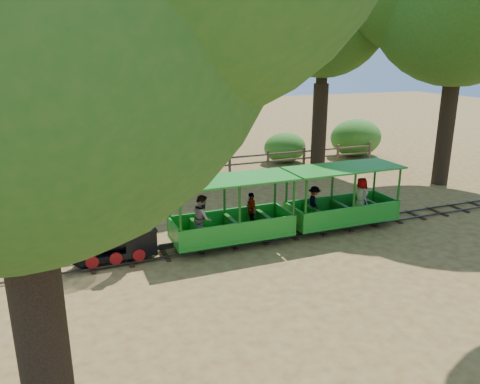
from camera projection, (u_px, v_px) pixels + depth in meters
name	position (u px, v px, depth m)	size (l,w,h in m)	color
ground	(290.00, 235.00, 14.76)	(90.00, 90.00, 0.00)	olive
track	(290.00, 233.00, 14.74)	(22.00, 1.00, 0.10)	#3F3D3A
locomotive	(110.00, 207.00, 12.42)	(2.40, 1.21, 2.86)	black
carriage_front	(228.00, 220.00, 13.77)	(3.76, 1.53, 1.95)	#1C841F
carriage_rear	(341.00, 204.00, 15.21)	(3.76, 1.53, 1.95)	#1C841F
oak_ne	(324.00, 3.00, 21.26)	(7.59, 6.68, 10.46)	#2D2116
fence	(210.00, 164.00, 21.71)	(18.10, 0.10, 1.00)	brown
shrub_west	(129.00, 158.00, 21.53)	(2.62, 2.01, 1.81)	#2D6B1E
shrub_mid_w	(176.00, 150.00, 22.29)	(3.13, 2.40, 2.16)	#2D6B1E
shrub_mid_e	(285.00, 148.00, 24.45)	(2.28, 1.75, 1.58)	#2D6B1E
shrub_east	(356.00, 137.00, 25.96)	(2.98, 2.29, 2.06)	#2D6B1E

